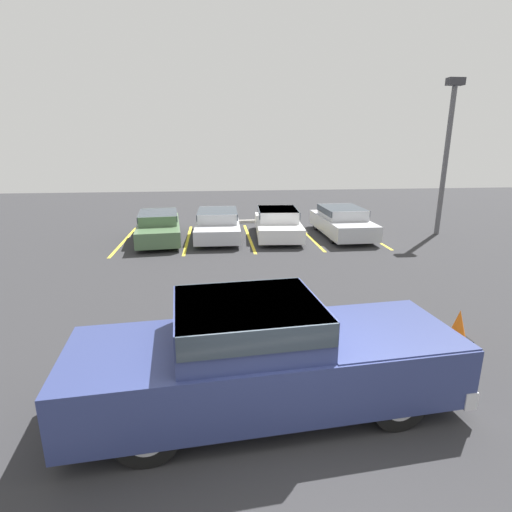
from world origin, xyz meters
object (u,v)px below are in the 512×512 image
Objects in this scene: pickup_truck at (268,355)px; parked_sedan_d at (342,221)px; parked_sedan_a at (159,226)px; wheel_stop_curb at (239,222)px; traffic_cone at (458,325)px; light_post at (447,147)px; parked_sedan_c at (278,222)px; parked_sedan_b at (218,223)px.

pickup_truck is 12.59m from parked_sedan_d.
parked_sedan_a reaches higher than wheel_stop_curb.
parked_sedan_d reaches higher than wheel_stop_curb.
light_post is at bearing 62.56° from traffic_cone.
pickup_truck is 1.30× the size of parked_sedan_a.
parked_sedan_b is at bearing -89.94° from parked_sedan_c.
pickup_truck is at bearing -157.18° from traffic_cone.
parked_sedan_d is (4.89, 11.60, -0.22)m from pickup_truck.
traffic_cone is (-0.58, -9.79, -0.37)m from parked_sedan_d.
traffic_cone is at bearing 31.34° from parked_sedan_a.
traffic_cone is (-5.03, -9.69, -3.53)m from light_post.
parked_sedan_c is 0.98× the size of parked_sedan_d.
pickup_truck is at bearing 4.29° from parked_sedan_b.
light_post is (9.34, 11.50, 2.94)m from pickup_truck.
traffic_cone is at bearing -117.44° from light_post.
parked_sedan_a is 12.27m from traffic_cone.
wheel_stop_curb is at bearing 83.06° from pickup_truck.
parked_sedan_b reaches higher than wheel_stop_curb.
wheel_stop_curb is (3.61, 3.44, -0.56)m from parked_sedan_a.
traffic_cone is 0.39× the size of wheel_stop_curb.
parked_sedan_a reaches higher than traffic_cone.
parked_sedan_b is 11.20m from traffic_cone.
parked_sedan_d is 6.83× the size of traffic_cone.
light_post reaches higher than pickup_truck.
parked_sedan_b is at bearing -93.42° from parked_sedan_d.
traffic_cone reaches higher than wheel_stop_curb.
light_post is 10.24m from wheel_stop_curb.
pickup_truck is 1.30× the size of parked_sedan_b.
parked_sedan_a is at bearing -82.21° from parked_sedan_b.
light_post is 10.04× the size of traffic_cone.
light_post is 3.88× the size of wheel_stop_curb.
light_post is at bearing -21.69° from wheel_stop_curb.
traffic_cone is (4.31, 1.81, -0.59)m from pickup_truck.
parked_sedan_d is at bearing 84.24° from parked_sedan_a.
parked_sedan_c is 10.13m from traffic_cone.
pickup_truck is at bearing -129.08° from light_post.
parked_sedan_b is at bearing 177.92° from light_post.
traffic_cone is (7.43, -9.76, -0.33)m from parked_sedan_a.
light_post reaches higher than parked_sedan_b.
traffic_cone is (4.93, -10.05, -0.33)m from parked_sedan_b.
parked_sedan_a is at bearing 179.65° from light_post.
parked_sedan_c is at bearing 87.27° from parked_sedan_b.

